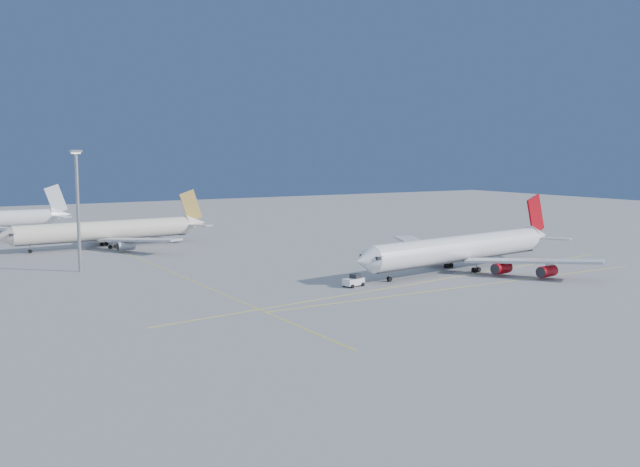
% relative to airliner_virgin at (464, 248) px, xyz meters
% --- Properties ---
extents(ground, '(500.00, 500.00, 0.00)m').
position_rel_airliner_virgin_xyz_m(ground, '(-15.56, -1.20, -4.67)').
color(ground, slate).
rests_on(ground, ground).
extents(taxiway_lines, '(118.86, 140.00, 0.02)m').
position_rel_airliner_virgin_xyz_m(taxiway_lines, '(-30.27, 5.14, -4.66)').
color(taxiway_lines, yellow).
rests_on(taxiway_lines, ground).
extents(airliner_virgin, '(62.65, 55.77, 15.48)m').
position_rel_airliner_virgin_xyz_m(airliner_virgin, '(0.00, 0.00, 0.00)').
color(airliner_virgin, white).
rests_on(airliner_virgin, ground).
extents(airliner_etihad, '(56.90, 52.49, 14.85)m').
position_rel_airliner_virgin_xyz_m(airliner_etihad, '(-56.17, 76.95, -0.15)').
color(airliner_etihad, beige).
rests_on(airliner_etihad, ground).
extents(pushback_tug, '(4.50, 3.29, 2.33)m').
position_rel_airliner_virgin_xyz_m(pushback_tug, '(-31.22, -3.99, -3.59)').
color(pushback_tug, white).
rests_on(pushback_tug, ground).
extents(light_mast, '(2.23, 2.23, 25.82)m').
position_rel_airliner_virgin_xyz_m(light_mast, '(-71.96, 40.30, 10.57)').
color(light_mast, gray).
rests_on(light_mast, ground).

